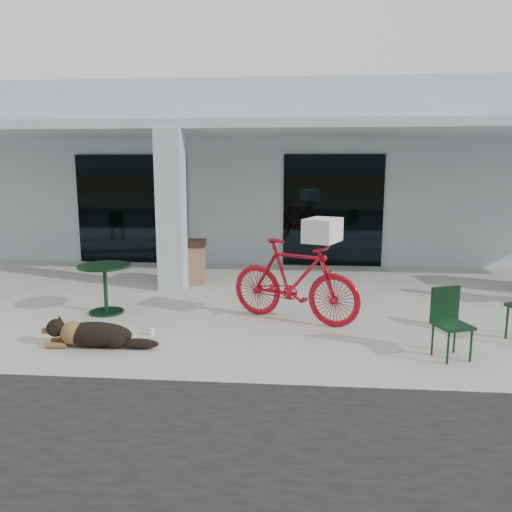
# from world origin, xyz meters

# --- Properties ---
(ground) EXTENTS (80.00, 80.00, 0.00)m
(ground) POSITION_xyz_m (0.00, 0.00, 0.00)
(ground) COLOR #B0AEA6
(ground) RESTS_ON ground
(building) EXTENTS (22.00, 7.00, 4.50)m
(building) POSITION_xyz_m (0.00, 8.50, 2.25)
(building) COLOR silver
(building) RESTS_ON ground
(storefront_glass_left) EXTENTS (2.80, 0.06, 2.70)m
(storefront_glass_left) POSITION_xyz_m (-3.20, 4.98, 1.35)
(storefront_glass_left) COLOR black
(storefront_glass_left) RESTS_ON ground
(storefront_glass_right) EXTENTS (2.40, 0.06, 2.70)m
(storefront_glass_right) POSITION_xyz_m (1.80, 4.98, 1.35)
(storefront_glass_right) COLOR black
(storefront_glass_right) RESTS_ON ground
(column) EXTENTS (0.50, 0.50, 3.12)m
(column) POSITION_xyz_m (-1.50, 2.30, 1.56)
(column) COLOR silver
(column) RESTS_ON ground
(overhang) EXTENTS (22.00, 2.80, 0.18)m
(overhang) POSITION_xyz_m (0.00, 3.60, 3.21)
(overhang) COLOR silver
(overhang) RESTS_ON column
(bicycle) EXTENTS (2.22, 1.44, 1.30)m
(bicycle) POSITION_xyz_m (0.93, 0.40, 0.65)
(bicycle) COLOR #A90D1A
(bicycle) RESTS_ON ground
(laundry_basket) EXTENTS (0.65, 0.72, 0.35)m
(laundry_basket) POSITION_xyz_m (1.34, 0.22, 1.47)
(laundry_basket) COLOR white
(laundry_basket) RESTS_ON bicycle
(dog) EXTENTS (1.21, 0.47, 0.39)m
(dog) POSITION_xyz_m (-1.74, -1.00, 0.20)
(dog) COLOR black
(dog) RESTS_ON ground
(cup_near_dog) EXTENTS (0.09, 0.09, 0.09)m
(cup_near_dog) POSITION_xyz_m (-1.13, -0.46, 0.05)
(cup_near_dog) COLOR white
(cup_near_dog) RESTS_ON ground
(cafe_table_near) EXTENTS (0.93, 0.93, 0.82)m
(cafe_table_near) POSITION_xyz_m (-2.20, 0.56, 0.41)
(cafe_table_near) COLOR #12351D
(cafe_table_near) RESTS_ON ground
(cafe_chair_far_a) EXTENTS (0.53, 0.55, 0.90)m
(cafe_chair_far_a) POSITION_xyz_m (2.94, -1.00, 0.45)
(cafe_chair_far_a) COLOR #12351D
(cafe_chair_far_a) RESTS_ON ground
(trash_receptacle) EXTENTS (0.59, 0.59, 0.91)m
(trash_receptacle) POSITION_xyz_m (-1.20, 2.80, 0.46)
(trash_receptacle) COLOR #8F634A
(trash_receptacle) RESTS_ON ground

